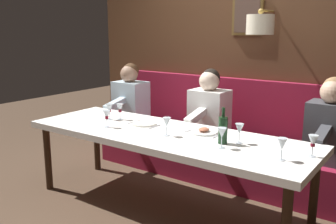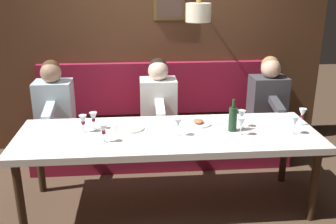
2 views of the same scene
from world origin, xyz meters
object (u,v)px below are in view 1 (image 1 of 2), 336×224
Objects in this scene: diner_middle at (130,97)px; wine_bottle at (223,130)px; diner_near at (209,108)px; wine_glass_4 at (313,142)px; wine_glass_5 at (282,144)px; dining_table at (164,139)px; wine_glass_7 at (239,129)px; wine_glass_0 at (120,108)px; wine_glass_6 at (109,109)px; wine_glass_1 at (167,123)px; wine_glass_3 at (222,134)px; wine_glass_2 at (107,115)px; diner_nearest at (330,124)px.

wine_bottle is (-0.88, -1.76, 0.04)m from diner_middle.
wine_glass_4 is at bearing -121.42° from diner_near.
wine_glass_4 is at bearing -37.63° from wine_glass_5.
dining_table is 0.72m from wine_glass_7.
wine_glass_0 is 1.94m from wine_glass_4.
dining_table is at bearing -177.84° from diner_near.
dining_table is 16.48× the size of wine_glass_5.
wine_glass_0 and wine_glass_4 have the same top height.
wine_glass_6 is at bearing 84.36° from dining_table.
dining_table is 16.48× the size of wine_glass_1.
diner_near is at bearing 6.80° from wine_glass_1.
wine_glass_3 is at bearing -97.65° from wine_glass_6.
wine_glass_0 is at bearing 20.42° from wine_glass_2.
wine_glass_0 is 0.33m from wine_glass_2.
diner_near is 1.20m from wine_glass_3.
diner_nearest is at bearing -5.87° from wine_glass_5.
dining_table is at bearing 93.77° from wine_glass_4.
diner_nearest is 2.03m from wine_glass_0.
wine_glass_4 is (0.20, -0.64, -0.00)m from wine_glass_3.
dining_table is at bearing -102.02° from wine_glass_0.
dining_table is at bearing 46.35° from wine_glass_1.
wine_glass_5 is at bearing -92.41° from wine_glass_1.
wine_glass_5 and wine_glass_7 have the same top height.
wine_glass_2 is at bearing 101.43° from wine_glass_7.
wine_glass_2 is (-0.09, 0.64, -0.00)m from wine_glass_1.
wine_glass_4 is (-0.80, -0.05, 0.04)m from diner_nearest.
wine_glass_3 is at bearing -101.05° from wine_glass_0.
diner_nearest is 0.80m from wine_glass_4.
wine_bottle reaches higher than wine_glass_4.
wine_glass_3 is at bearing -87.38° from wine_glass_2.
wine_bottle is at bearing 129.99° from wine_glass_7.
wine_glass_4 and wine_glass_7 have the same top height.
wine_glass_0 is (-0.74, 1.89, 0.04)m from diner_nearest.
diner_near is 4.82× the size of wine_glass_4.
wine_glass_3 is at bearing 163.78° from wine_glass_7.
wine_glass_3 is at bearing 149.61° from diner_nearest.
diner_near is (0.88, 0.03, 0.14)m from dining_table.
wine_glass_6 is (0.15, 0.84, -0.00)m from wine_glass_1.
diner_middle reaches higher than wine_glass_5.
diner_near reaches higher than dining_table.
diner_nearest is 1.49m from wine_glass_1.
wine_glass_1 and wine_glass_6 have the same top height.
diner_middle is at bearing 53.04° from dining_table.
wine_glass_5 and wine_glass_6 have the same top height.
diner_near reaches higher than wine_glass_1.
dining_table is 3.42× the size of diner_middle.
diner_middle is 2.57m from wine_glass_4.
wine_glass_4 is at bearing -89.73° from wine_glass_6.
diner_nearest is 4.82× the size of wine_glass_7.
diner_middle is at bearing 61.19° from wine_glass_3.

